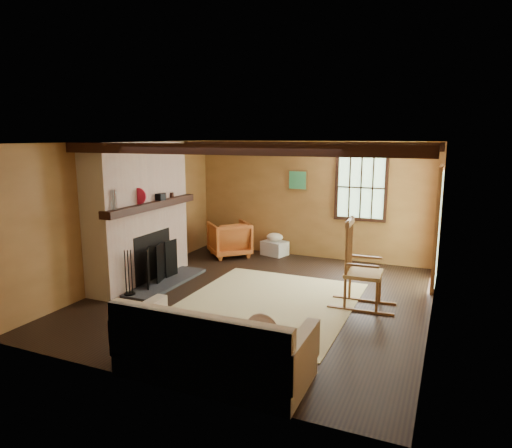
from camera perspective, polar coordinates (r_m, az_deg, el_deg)
The scene contains 10 objects.
ground at distance 7.24m, azimuth 0.47°, elevation -9.19°, with size 5.50×5.50×0.00m, color black.
room_envelope at distance 7.01m, azimuth 2.97°, elevation 3.89°, with size 5.02×5.52×2.44m.
fireplace at distance 8.06m, azimuth -14.26°, elevation 0.67°, with size 1.02×2.30×2.40m.
rug at distance 7.00m, azimuth 1.35°, elevation -9.90°, with size 2.50×3.00×0.01m, color #C5BA83.
rocking_chair at distance 6.90m, azimuth 12.90°, elevation -5.64°, with size 0.98×0.57×1.32m.
sofa at distance 4.94m, azimuth -5.41°, elevation -15.53°, with size 2.03×0.92×0.82m.
firewood_pile at distance 10.13m, azimuth -3.59°, elevation -2.60°, with size 0.71×0.13×0.26m.
laundry_basket at distance 9.73m, azimuth 2.35°, elevation -3.02°, with size 0.50×0.38×0.30m, color silver.
basket_pillow at distance 9.68m, azimuth 2.36°, elevation -1.65°, with size 0.36×0.29×0.18m, color beige.
armchair at distance 9.62m, azimuth -3.35°, elevation -1.87°, with size 0.78×0.81×0.73m, color #BF6026.
Camera 1 is at (2.65, -6.27, 2.48)m, focal length 32.00 mm.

